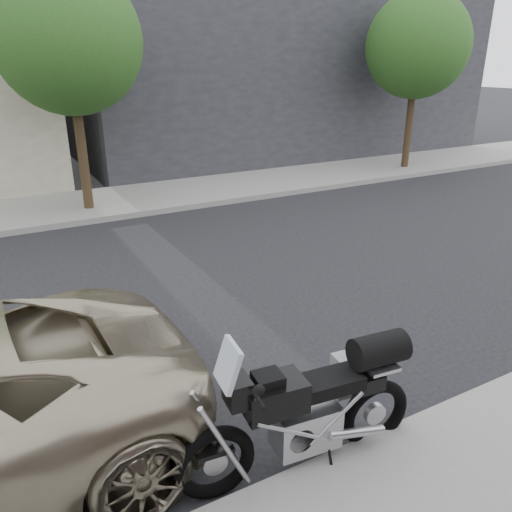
{
  "coord_description": "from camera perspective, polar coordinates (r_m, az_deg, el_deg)",
  "views": [
    {
      "loc": [
        4.2,
        7.03,
        3.75
      ],
      "look_at": [
        0.75,
        0.73,
        0.9
      ],
      "focal_mm": 35.0,
      "sensor_mm": 36.0,
      "label": 1
    }
  ],
  "objects": [
    {
      "name": "street_tree_left",
      "position": [
        18.55,
        17.99,
        21.9
      ],
      "size": [
        3.4,
        3.4,
        5.7
      ],
      "color": "#3A2B1A",
      "rests_on": "far_sidewalk"
    },
    {
      "name": "motorcycle",
      "position": [
        4.99,
        6.76,
        -16.55
      ],
      "size": [
        2.49,
        0.8,
        1.57
      ],
      "rotation": [
        0.0,
        0.0,
        -0.1
      ],
      "color": "black",
      "rests_on": "ground"
    },
    {
      "name": "ground",
      "position": [
        9.01,
        1.93,
        -2.97
      ],
      "size": [
        120.0,
        120.0,
        0.0
      ],
      "primitive_type": "plane",
      "color": "black",
      "rests_on": "ground"
    },
    {
      "name": "far_building_dark",
      "position": [
        23.38,
        -0.1,
        21.05
      ],
      "size": [
        16.0,
        11.0,
        7.0
      ],
      "color": "#28282D",
      "rests_on": "ground"
    },
    {
      "name": "far_sidewalk",
      "position": [
        14.64,
        -11.18,
        6.7
      ],
      "size": [
        44.0,
        3.0,
        0.15
      ],
      "primitive_type": "cube",
      "color": "gray",
      "rests_on": "ground"
    },
    {
      "name": "street_tree_mid",
      "position": [
        13.22,
        -20.71,
        22.08
      ],
      "size": [
        3.4,
        3.4,
        5.7
      ],
      "color": "#3A2B1A",
      "rests_on": "far_sidewalk"
    }
  ]
}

